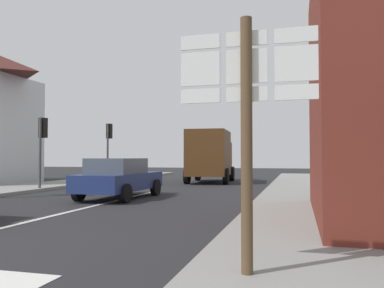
% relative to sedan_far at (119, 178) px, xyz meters
% --- Properties ---
extents(ground_plane, '(80.00, 80.00, 0.00)m').
position_rel_sedan_far_xyz_m(ground_plane, '(0.24, 0.95, -0.76)').
color(ground_plane, '#232326').
extents(sidewalk_right, '(2.90, 44.00, 0.14)m').
position_rel_sedan_far_xyz_m(sidewalk_right, '(6.42, -1.05, -0.69)').
color(sidewalk_right, gray).
rests_on(sidewalk_right, ground).
extents(lane_centre_stripe, '(0.16, 12.00, 0.01)m').
position_rel_sedan_far_xyz_m(lane_centre_stripe, '(0.24, -3.05, -0.75)').
color(lane_centre_stripe, silver).
rests_on(lane_centre_stripe, ground).
extents(sedan_far, '(2.05, 4.24, 1.47)m').
position_rel_sedan_far_xyz_m(sedan_far, '(0.00, 0.00, 0.00)').
color(sedan_far, navy).
rests_on(sedan_far, ground).
extents(delivery_truck, '(2.75, 5.13, 3.05)m').
position_rel_sedan_far_xyz_m(delivery_truck, '(1.29, 9.76, 0.89)').
color(delivery_truck, '#4C2D14').
rests_on(delivery_truck, ground).
extents(route_sign_post, '(1.66, 0.14, 3.20)m').
position_rel_sedan_far_xyz_m(route_sign_post, '(5.77, -8.70, 1.24)').
color(route_sign_post, brown).
rests_on(route_sign_post, ground).
extents(traffic_light_near_left, '(0.30, 0.49, 3.29)m').
position_rel_sedan_far_xyz_m(traffic_light_near_left, '(-4.79, 2.13, 1.67)').
color(traffic_light_near_left, '#47474C').
rests_on(traffic_light_near_left, ground).
extents(traffic_light_far_left, '(0.30, 0.49, 3.55)m').
position_rel_sedan_far_xyz_m(traffic_light_far_left, '(-4.79, 8.67, 1.87)').
color(traffic_light_far_left, '#47474C').
rests_on(traffic_light_far_left, ground).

